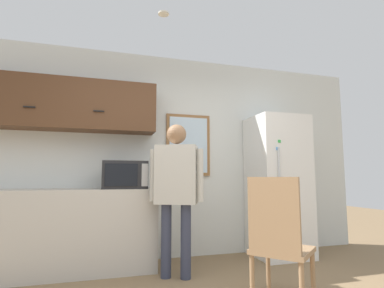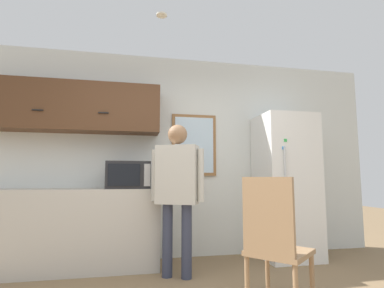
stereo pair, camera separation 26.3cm
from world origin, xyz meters
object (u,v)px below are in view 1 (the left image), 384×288
object	(u,v)px
microwave	(124,175)
chair	(278,237)
person	(176,183)
refrigerator	(278,185)

from	to	relation	value
microwave	chair	world-z (taller)	microwave
microwave	person	xyz separation A→B (m)	(0.52, -0.40, -0.09)
microwave	refrigerator	size ratio (longest dim) A/B	0.27
person	refrigerator	world-z (taller)	refrigerator
microwave	refrigerator	distance (m)	2.05
person	chair	bearing A→B (deg)	-30.15
microwave	chair	size ratio (longest dim) A/B	0.48
refrigerator	chair	world-z (taller)	refrigerator
microwave	person	world-z (taller)	person
person	chair	size ratio (longest dim) A/B	1.55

